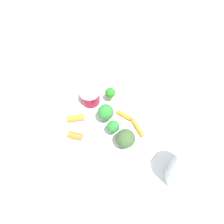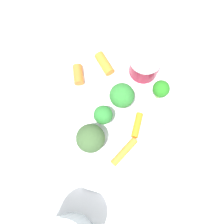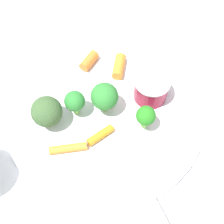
# 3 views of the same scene
# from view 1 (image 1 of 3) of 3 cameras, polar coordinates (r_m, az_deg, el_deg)

# --- Properties ---
(ground_plane) EXTENTS (2.40, 2.40, 0.00)m
(ground_plane) POSITION_cam_1_polar(r_m,az_deg,el_deg) (0.52, -1.74, -2.85)
(ground_plane) COLOR white
(plate) EXTENTS (0.31, 0.31, 0.01)m
(plate) POSITION_cam_1_polar(r_m,az_deg,el_deg) (0.51, -1.75, -2.51)
(plate) COLOR white
(plate) RESTS_ON ground_plane
(sauce_cup) EXTENTS (0.05, 0.05, 0.04)m
(sauce_cup) POSITION_cam_1_polar(r_m,az_deg,el_deg) (0.53, -6.44, 4.56)
(sauce_cup) COLOR maroon
(sauce_cup) RESTS_ON plate
(broccoli_floret_0) EXTENTS (0.04, 0.04, 0.05)m
(broccoli_floret_0) POSITION_cam_1_polar(r_m,az_deg,el_deg) (0.48, -2.45, -0.19)
(broccoli_floret_0) COLOR #7FBF5A
(broccoli_floret_0) RESTS_ON plate
(broccoli_floret_1) EXTENTS (0.03, 0.03, 0.05)m
(broccoli_floret_1) POSITION_cam_1_polar(r_m,az_deg,el_deg) (0.46, 0.38, -4.42)
(broccoli_floret_1) COLOR #7EC058
(broccoli_floret_1) RESTS_ON plate
(broccoli_floret_2) EXTENTS (0.04, 0.04, 0.05)m
(broccoli_floret_2) POSITION_cam_1_polar(r_m,az_deg,el_deg) (0.45, 4.04, -7.83)
(broccoli_floret_2) COLOR #96C167
(broccoli_floret_2) RESTS_ON plate
(broccoli_floret_3) EXTENTS (0.03, 0.03, 0.05)m
(broccoli_floret_3) POSITION_cam_1_polar(r_m,az_deg,el_deg) (0.52, -0.20, 5.58)
(broccoli_floret_3) COLOR #86C35B
(broccoli_floret_3) RESTS_ON plate
(carrot_stick_0) EXTENTS (0.03, 0.04, 0.01)m
(carrot_stick_0) POSITION_cam_1_polar(r_m,az_deg,el_deg) (0.51, 3.63, -0.96)
(carrot_stick_0) COLOR orange
(carrot_stick_0) RESTS_ON plate
(carrot_stick_1) EXTENTS (0.02, 0.04, 0.02)m
(carrot_stick_1) POSITION_cam_1_polar(r_m,az_deg,el_deg) (0.48, -10.81, -6.89)
(carrot_stick_1) COLOR orange
(carrot_stick_1) RESTS_ON plate
(carrot_stick_2) EXTENTS (0.03, 0.05, 0.02)m
(carrot_stick_2) POSITION_cam_1_polar(r_m,az_deg,el_deg) (0.51, -10.64, -1.76)
(carrot_stick_2) COLOR orange
(carrot_stick_2) RESTS_ON plate
(carrot_stick_3) EXTENTS (0.05, 0.04, 0.01)m
(carrot_stick_3) POSITION_cam_1_polar(r_m,az_deg,el_deg) (0.49, 7.62, -4.55)
(carrot_stick_3) COLOR orange
(carrot_stick_3) RESTS_ON plate
(fork) EXTENTS (0.14, 0.11, 0.00)m
(fork) POSITION_cam_1_polar(r_m,az_deg,el_deg) (0.58, 9.99, 6.96)
(fork) COLOR #B2B7C8
(fork) RESTS_ON plate
(drinking_glass) EXTENTS (0.07, 0.07, 0.11)m
(drinking_glass) POSITION_cam_1_polar(r_m,az_deg,el_deg) (0.44, 21.66, -15.85)
(drinking_glass) COLOR silver
(drinking_glass) RESTS_ON ground_plane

